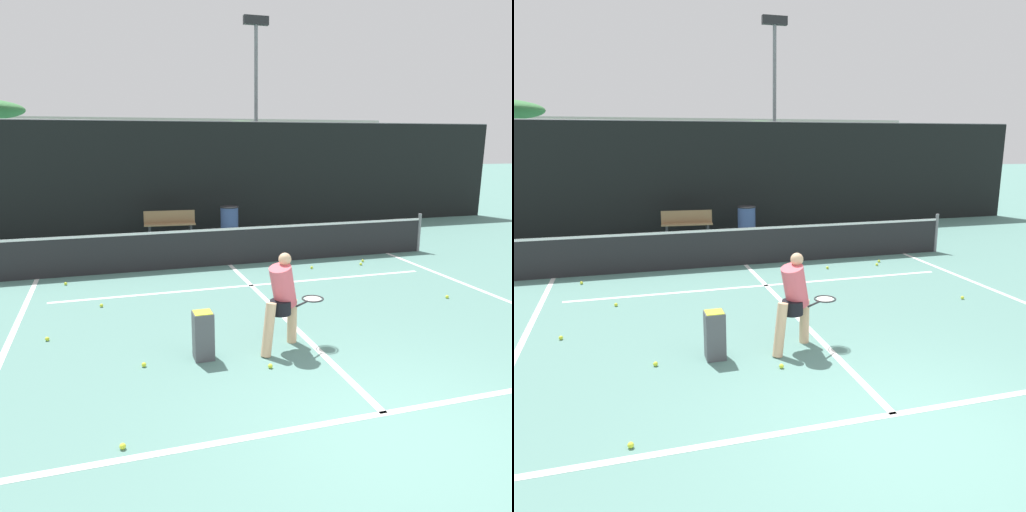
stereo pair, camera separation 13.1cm
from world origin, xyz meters
The scene contains 26 objects.
ground_plane centered at (0.00, 0.00, 0.00)m, with size 100.00×100.00×0.00m, color slate.
court_baseline_near centered at (0.00, 0.40, 0.00)m, with size 11.00×0.10×0.01m, color white.
court_service_line centered at (0.00, 5.83, 0.00)m, with size 8.25×0.10×0.01m, color white.
court_center_mark centered at (0.00, 4.07, 0.00)m, with size 0.10×7.34×0.01m, color white.
court_sideline_left centered at (-4.51, 4.07, 0.00)m, with size 0.10×8.34×0.01m, color white.
court_sideline_right centered at (4.51, 4.07, 0.00)m, with size 0.10×8.34×0.01m, color white.
net centered at (0.00, 7.74, 0.51)m, with size 11.09×0.09×1.07m.
fence_back centered at (0.00, 12.97, 1.85)m, with size 24.00×0.06×3.70m.
player_practicing centered at (-0.49, 2.51, 0.79)m, with size 1.20×0.65×1.48m.
tennis_ball_scattered_0 centered at (-2.56, 2.46, 0.03)m, with size 0.07×0.07×0.07m, color #D1E033.
tennis_ball_scattered_1 centered at (-3.86, 7.04, 0.03)m, with size 0.07×0.07×0.07m, color #D1E033.
tennis_ball_scattered_2 centered at (-3.94, 3.84, 0.03)m, with size 0.07×0.07×0.07m, color #D1E033.
tennis_ball_scattered_3 centered at (1.83, 6.78, 0.03)m, with size 0.07×0.07×0.07m, color #D1E033.
tennis_ball_scattered_4 centered at (-2.92, 0.58, 0.03)m, with size 0.07×0.07×0.07m, color #D1E033.
tennis_ball_scattered_5 centered at (3.49, 3.82, 0.03)m, with size 0.07×0.07×0.07m, color #D1E033.
tennis_ball_scattered_6 centered at (-0.89, 1.90, 0.03)m, with size 0.07×0.07×0.07m, color #D1E033.
tennis_ball_scattered_7 centered at (3.37, 7.04, 0.03)m, with size 0.07×0.07×0.07m, color #D1E033.
tennis_ball_scattered_8 centered at (3.15, 6.73, 0.03)m, with size 0.07×0.07×0.07m, color #D1E033.
tennis_ball_scattered_9 centered at (-3.12, 5.29, 0.03)m, with size 0.07×0.07×0.07m, color #D1E033.
ball_hopper centered at (-1.71, 2.48, 0.37)m, with size 0.28×0.28×0.71m.
courtside_bench centered at (-0.96, 11.82, 0.47)m, with size 1.65×0.52×0.86m.
trash_bin centered at (1.00, 11.76, 0.47)m, with size 0.61×0.61×0.94m.
parked_car centered at (3.16, 16.14, 0.60)m, with size 1.64×4.27×1.42m.
floodlight_mast centered at (3.77, 17.78, 5.25)m, with size 1.10×0.24×8.21m.
tree_mid centered at (4.09, 21.65, 3.54)m, with size 3.56×3.56×4.04m.
building_far centered at (0.00, 32.74, 2.27)m, with size 36.00×2.40×4.54m, color #B2ADA3.
Camera 2 is at (-2.81, -4.17, 3.09)m, focal length 35.00 mm.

